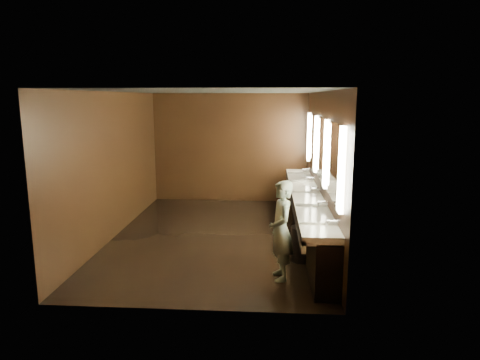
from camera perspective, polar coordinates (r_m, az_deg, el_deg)
name	(u,v)px	position (r m, az deg, el deg)	size (l,w,h in m)	color
floor	(217,236)	(8.53, -3.12, -7.45)	(6.00, 6.00, 0.00)	black
ceiling	(215,91)	(8.10, -3.33, 11.71)	(4.00, 6.00, 0.02)	#2D2D2B
wall_back	(230,148)	(11.15, -1.31, 4.30)	(4.00, 0.02, 2.80)	black
wall_front	(186,204)	(5.29, -7.24, -3.24)	(4.00, 0.02, 2.80)	black
wall_left	(114,165)	(8.67, -16.45, 1.94)	(0.02, 6.00, 2.80)	black
wall_right	(321,167)	(8.19, 10.80, 1.69)	(0.02, 6.00, 2.80)	black
sink_counter	(309,213)	(8.36, 9.17, -4.41)	(0.55, 5.40, 1.01)	black
mirror_band	(321,149)	(8.14, 10.75, 4.13)	(0.06, 5.03, 1.15)	#FFF9CE
person	(281,230)	(6.41, 5.52, -6.71)	(0.55, 0.36, 1.50)	#89C2CD
trash_bin	(302,244)	(7.28, 8.23, -8.42)	(0.37, 0.37, 0.58)	black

